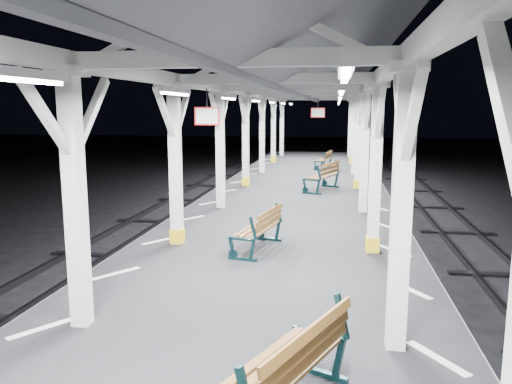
% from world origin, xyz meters
% --- Properties ---
extents(ground, '(120.00, 120.00, 0.00)m').
position_xyz_m(ground, '(0.00, 0.00, 0.00)').
color(ground, black).
rests_on(ground, ground).
extents(platform, '(6.00, 50.00, 1.00)m').
position_xyz_m(platform, '(0.00, 0.00, 0.50)').
color(platform, black).
rests_on(platform, ground).
extents(hazard_stripes_left, '(1.00, 48.00, 0.01)m').
position_xyz_m(hazard_stripes_left, '(-2.45, 0.00, 1.00)').
color(hazard_stripes_left, silver).
rests_on(hazard_stripes_left, platform).
extents(hazard_stripes_right, '(1.00, 48.00, 0.01)m').
position_xyz_m(hazard_stripes_right, '(2.45, 0.00, 1.00)').
color(hazard_stripes_right, silver).
rests_on(hazard_stripes_right, platform).
extents(canopy, '(5.40, 49.00, 4.65)m').
position_xyz_m(canopy, '(0.00, -0.02, 4.56)').
color(canopy, silver).
rests_on(canopy, platform).
extents(bench_near, '(1.32, 1.91, 0.97)m').
position_xyz_m(bench_near, '(0.87, -3.62, 1.52)').
color(bench_near, black).
rests_on(bench_near, platform).
extents(bench_mid, '(0.88, 1.67, 0.86)m').
position_xyz_m(bench_mid, '(-0.19, 1.82, 1.46)').
color(bench_mid, black).
rests_on(bench_mid, platform).
extents(bench_far, '(1.25, 1.97, 1.00)m').
position_xyz_m(bench_far, '(0.87, 9.44, 1.53)').
color(bench_far, black).
rests_on(bench_far, platform).
extents(bench_extra, '(0.83, 1.63, 0.84)m').
position_xyz_m(bench_extra, '(0.72, 15.87, 1.45)').
color(bench_extra, black).
rests_on(bench_extra, platform).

